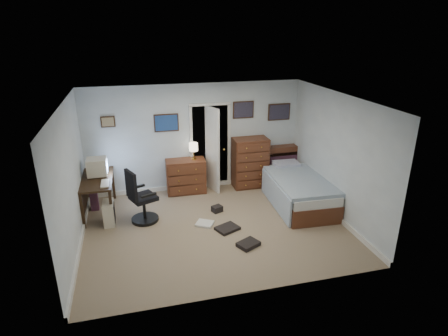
{
  "coord_description": "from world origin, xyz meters",
  "views": [
    {
      "loc": [
        -1.42,
        -6.28,
        3.7
      ],
      "look_at": [
        0.26,
        0.3,
        1.1
      ],
      "focal_mm": 30.0,
      "sensor_mm": 36.0,
      "label": 1
    }
  ],
  "objects_px": {
    "computer_desk": "(93,187)",
    "tall_dresser": "(250,163)",
    "bed": "(298,190)",
    "low_dresser": "(186,176)",
    "office_chair": "(141,202)"
  },
  "relations": [
    {
      "from": "office_chair",
      "to": "tall_dresser",
      "type": "xyz_separation_m",
      "value": [
        2.64,
        1.18,
        0.17
      ]
    },
    {
      "from": "computer_desk",
      "to": "low_dresser",
      "type": "bearing_deg",
      "value": 16.28
    },
    {
      "from": "computer_desk",
      "to": "tall_dresser",
      "type": "relative_size",
      "value": 1.11
    },
    {
      "from": "computer_desk",
      "to": "low_dresser",
      "type": "distance_m",
      "value": 2.1
    },
    {
      "from": "office_chair",
      "to": "low_dresser",
      "type": "xyz_separation_m",
      "value": [
        1.09,
        1.2,
        -0.03
      ]
    },
    {
      "from": "low_dresser",
      "to": "bed",
      "type": "height_order",
      "value": "low_dresser"
    },
    {
      "from": "computer_desk",
      "to": "office_chair",
      "type": "height_order",
      "value": "office_chair"
    },
    {
      "from": "office_chair",
      "to": "bed",
      "type": "height_order",
      "value": "office_chair"
    },
    {
      "from": "tall_dresser",
      "to": "low_dresser",
      "type": "bearing_deg",
      "value": 178.94
    },
    {
      "from": "tall_dresser",
      "to": "office_chair",
      "type": "bearing_deg",
      "value": -156.17
    },
    {
      "from": "bed",
      "to": "computer_desk",
      "type": "bearing_deg",
      "value": 173.93
    },
    {
      "from": "computer_desk",
      "to": "bed",
      "type": "bearing_deg",
      "value": -8.22
    },
    {
      "from": "low_dresser",
      "to": "computer_desk",
      "type": "bearing_deg",
      "value": -161.54
    },
    {
      "from": "office_chair",
      "to": "bed",
      "type": "xyz_separation_m",
      "value": [
        3.35,
        -0.02,
        -0.11
      ]
    },
    {
      "from": "tall_dresser",
      "to": "bed",
      "type": "distance_m",
      "value": 1.42
    }
  ]
}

